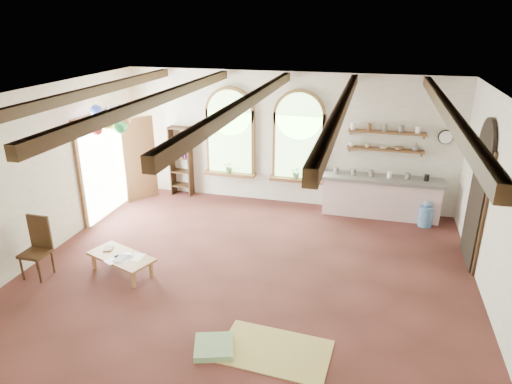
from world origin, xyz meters
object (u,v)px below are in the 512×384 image
(coffee_table, at_px, (121,258))
(side_chair, at_px, (38,260))
(kitchen_counter, at_px, (380,196))
(balloon_cluster, at_px, (111,119))

(coffee_table, xyz_separation_m, side_chair, (-1.40, -0.45, 0.01))
(coffee_table, height_order, side_chair, side_chair)
(kitchen_counter, relative_size, side_chair, 2.41)
(kitchen_counter, height_order, coffee_table, kitchen_counter)
(kitchen_counter, distance_m, side_chair, 7.30)
(coffee_table, distance_m, balloon_cluster, 3.15)
(side_chair, relative_size, balloon_cluster, 0.96)
(side_chair, bearing_deg, coffee_table, 17.83)
(coffee_table, relative_size, balloon_cluster, 1.18)
(coffee_table, bearing_deg, kitchen_counter, 40.45)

